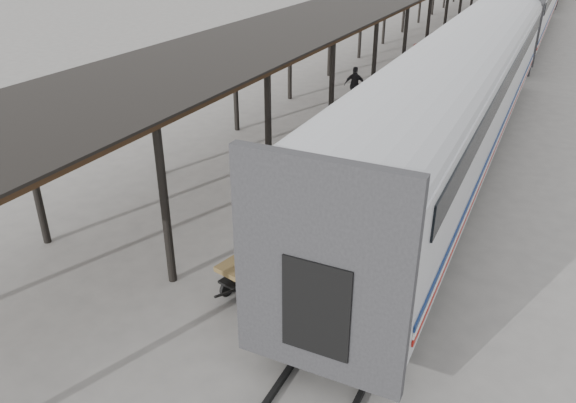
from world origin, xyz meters
The scene contains 8 objects.
ground centered at (0.00, 0.00, 0.00)m, with size 160.00×160.00×0.00m, color slate.
train centered at (3.19, 33.79, 2.69)m, with size 3.45×76.01×4.01m.
rails centered at (3.20, 34.00, 0.06)m, with size 1.54×150.00×0.12m.
baggage_cart centered at (0.85, -1.15, 0.65)m, with size 1.76×2.62×0.86m.
suitcase_stack centered at (0.83, -0.79, 1.07)m, with size 1.50×1.10×0.60m.
luggage_tug centered at (-1.22, 21.16, 0.64)m, with size 1.11×1.66×1.40m.
porter centered at (1.10, -1.80, 1.73)m, with size 0.64×0.42×1.75m, color navy.
pedestrian centered at (-2.42, 13.71, 0.85)m, with size 1.00×0.42×1.70m, color black.
Camera 1 is at (6.00, -10.85, 7.72)m, focal length 35.00 mm.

